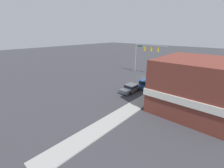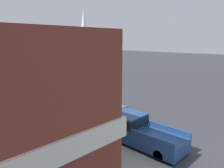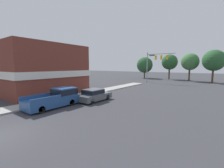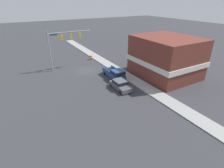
# 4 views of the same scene
# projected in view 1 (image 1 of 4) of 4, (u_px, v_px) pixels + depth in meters

# --- Properties ---
(ground_plane) EXTENTS (200.00, 200.00, 0.00)m
(ground_plane) POSITION_uv_depth(u_px,v_px,m) (148.00, 78.00, 36.79)
(ground_plane) COLOR #38383D
(sidewalk_curb) EXTENTS (2.40, 60.00, 0.14)m
(sidewalk_curb) POSITION_uv_depth(u_px,v_px,m) (172.00, 83.00, 33.20)
(sidewalk_curb) COLOR #9E9E99
(sidewalk_curb) RESTS_ON ground
(near_signal_assembly) EXTENTS (8.75, 0.49, 7.99)m
(near_signal_assembly) POSITION_uv_depth(u_px,v_px,m) (145.00, 51.00, 39.08)
(near_signal_assembly) COLOR gray
(near_signal_assembly) RESTS_ON ground
(car_lead) EXTENTS (1.93, 4.37, 1.46)m
(car_lead) POSITION_uv_depth(u_px,v_px,m) (131.00, 88.00, 28.06)
(car_lead) COLOR black
(car_lead) RESTS_ON ground
(pickup_truck_parked) EXTENTS (2.09, 5.34, 1.87)m
(pickup_truck_parked) POSITION_uv_depth(u_px,v_px,m) (148.00, 84.00, 30.02)
(pickup_truck_parked) COLOR black
(pickup_truck_parked) RESTS_ON ground
(construction_barrel) EXTENTS (0.57, 0.57, 1.02)m
(construction_barrel) POSITION_uv_depth(u_px,v_px,m) (174.00, 74.00, 38.64)
(construction_barrel) COLOR orange
(construction_barrel) RESTS_ON ground
(corner_brick_building) EXTENTS (9.87, 11.39, 7.30)m
(corner_brick_building) POSITION_uv_depth(u_px,v_px,m) (195.00, 85.00, 21.15)
(corner_brick_building) COLOR brown
(corner_brick_building) RESTS_ON ground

